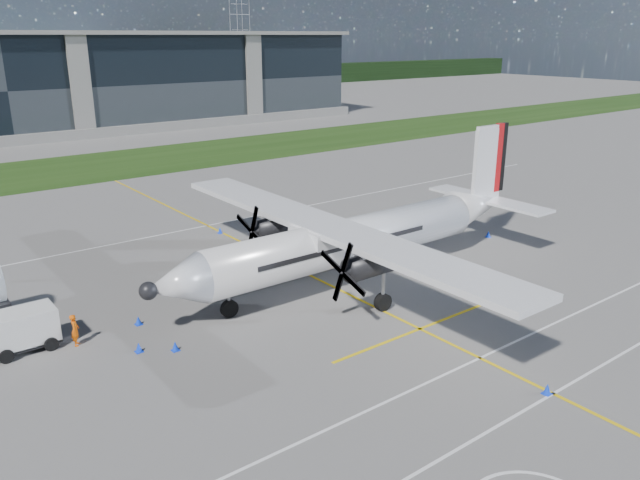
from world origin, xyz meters
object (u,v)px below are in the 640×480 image
(pylon_east, at_px, (240,35))
(safety_cone_nose_stbd, at_px, (138,320))
(safety_cone_nose_port, at_px, (175,346))
(ground_crew_person, at_px, (75,328))
(safety_cone_tail, at_px, (488,234))
(safety_cone_stbdwing, at_px, (220,230))
(safety_cone_portwing, at_px, (547,389))
(safety_cone_fwd, at_px, (139,347))
(turboprop_aircraft, at_px, (360,212))
(baggage_tug, at_px, (22,331))

(pylon_east, relative_size, safety_cone_nose_stbd, 60.00)
(safety_cone_nose_port, xyz_separation_m, safety_cone_nose_stbd, (-0.31, 3.94, 0.00))
(ground_crew_person, bearing_deg, safety_cone_nose_port, -112.86)
(pylon_east, height_order, safety_cone_tail, pylon_east)
(safety_cone_stbdwing, xyz_separation_m, safety_cone_portwing, (-0.05, -29.34, 0.00))
(ground_crew_person, xyz_separation_m, safety_cone_fwd, (2.21, -2.63, -0.71))
(turboprop_aircraft, bearing_deg, safety_cone_stbdwing, 99.55)
(turboprop_aircraft, bearing_deg, safety_cone_nose_stbd, 171.10)
(ground_crew_person, distance_m, safety_cone_nose_port, 5.21)
(safety_cone_stbdwing, bearing_deg, safety_cone_fwd, -130.68)
(safety_cone_nose_port, bearing_deg, ground_crew_person, 135.80)
(turboprop_aircraft, relative_size, safety_cone_stbdwing, 59.00)
(baggage_tug, xyz_separation_m, safety_cone_fwd, (4.41, -3.75, -0.78))
(safety_cone_nose_stbd, bearing_deg, baggage_tug, 171.98)
(baggage_tug, relative_size, ground_crew_person, 1.78)
(safety_cone_stbdwing, distance_m, safety_cone_nose_stbd, 16.51)
(baggage_tug, relative_size, safety_cone_tail, 6.84)
(safety_cone_tail, bearing_deg, ground_crew_person, 177.34)
(safety_cone_portwing, bearing_deg, baggage_tug, 132.99)
(safety_cone_fwd, bearing_deg, safety_cone_stbdwing, 49.32)
(turboprop_aircraft, relative_size, safety_cone_nose_stbd, 59.00)
(turboprop_aircraft, bearing_deg, safety_cone_nose_port, -172.60)
(turboprop_aircraft, height_order, safety_cone_nose_port, turboprop_aircraft)
(turboprop_aircraft, height_order, safety_cone_portwing, turboprop_aircraft)
(pylon_east, bearing_deg, safety_cone_portwing, -116.66)
(safety_cone_stbdwing, relative_size, safety_cone_nose_port, 1.00)
(safety_cone_nose_port, xyz_separation_m, safety_cone_portwing, (11.16, -13.58, 0.00))
(baggage_tug, bearing_deg, safety_cone_portwing, -47.01)
(turboprop_aircraft, distance_m, safety_cone_stbdwing, 14.79)
(turboprop_aircraft, xyz_separation_m, safety_cone_nose_port, (-13.57, -1.76, -4.17))
(ground_crew_person, relative_size, safety_cone_tail, 3.84)
(pylon_east, bearing_deg, safety_cone_nose_port, -121.87)
(safety_cone_fwd, distance_m, safety_cone_nose_stbd, 3.19)
(safety_cone_nose_port, bearing_deg, safety_cone_fwd, 146.94)
(safety_cone_nose_stbd, bearing_deg, safety_cone_fwd, -111.72)
(turboprop_aircraft, bearing_deg, pylon_east, 61.74)
(baggage_tug, height_order, safety_cone_portwing, baggage_tug)
(pylon_east, xyz_separation_m, safety_cone_tail, (-66.15, -148.09, -14.75))
(safety_cone_fwd, bearing_deg, safety_cone_tail, 2.37)
(safety_cone_tail, relative_size, safety_cone_portwing, 1.00)
(pylon_east, distance_m, turboprop_aircraft, 168.92)
(safety_cone_nose_port, distance_m, safety_cone_tail, 27.34)
(baggage_tug, xyz_separation_m, safety_cone_portwing, (17.06, -18.30, -0.78))
(ground_crew_person, distance_m, safety_cone_portwing, 22.73)
(pylon_east, bearing_deg, safety_cone_tail, -114.07)
(pylon_east, xyz_separation_m, safety_cone_nose_port, (-93.40, -150.25, -14.75))
(safety_cone_portwing, distance_m, safety_cone_nose_stbd, 20.94)
(pylon_east, distance_m, safety_cone_nose_stbd, 174.37)
(safety_cone_fwd, bearing_deg, safety_cone_nose_port, -33.06)
(ground_crew_person, xyz_separation_m, safety_cone_nose_port, (3.70, -3.60, -0.71))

